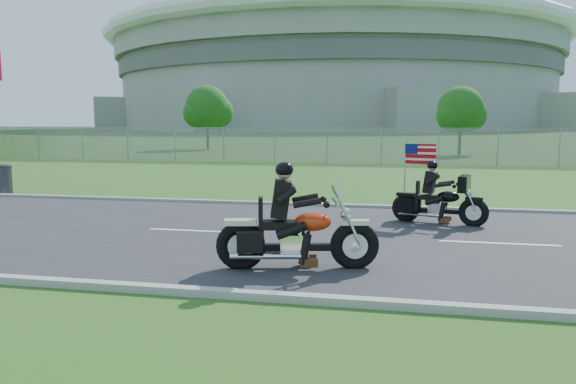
# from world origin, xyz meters

# --- Properties ---
(ground) EXTENTS (420.00, 420.00, 0.00)m
(ground) POSITION_xyz_m (0.00, 0.00, 0.00)
(ground) COLOR #285B1C
(ground) RESTS_ON ground
(road) EXTENTS (120.00, 8.00, 0.04)m
(road) POSITION_xyz_m (0.00, 0.00, 0.02)
(road) COLOR #28282B
(road) RESTS_ON ground
(curb_north) EXTENTS (120.00, 0.18, 0.12)m
(curb_north) POSITION_xyz_m (0.00, 4.05, 0.05)
(curb_north) COLOR #9E9B93
(curb_north) RESTS_ON ground
(curb_south) EXTENTS (120.00, 0.18, 0.12)m
(curb_south) POSITION_xyz_m (0.00, -4.05, 0.05)
(curb_south) COLOR #9E9B93
(curb_south) RESTS_ON ground
(fence) EXTENTS (60.00, 0.03, 2.00)m
(fence) POSITION_xyz_m (-5.00, 20.00, 1.00)
(fence) COLOR gray
(fence) RESTS_ON ground
(stadium) EXTENTS (140.40, 140.40, 29.20)m
(stadium) POSITION_xyz_m (-20.00, 170.00, 15.58)
(stadium) COLOR #A3A099
(stadium) RESTS_ON ground
(tree_fence_near) EXTENTS (3.52, 3.28, 4.75)m
(tree_fence_near) POSITION_xyz_m (6.04, 30.04, 2.97)
(tree_fence_near) COLOR #382316
(tree_fence_near) RESTS_ON ground
(tree_fence_mid) EXTENTS (3.96, 3.69, 5.30)m
(tree_fence_mid) POSITION_xyz_m (-13.95, 34.04, 3.30)
(tree_fence_mid) COLOR #382316
(tree_fence_mid) RESTS_ON ground
(motorcycle_lead) EXTENTS (2.54, 1.00, 1.73)m
(motorcycle_lead) POSITION_xyz_m (0.56, -2.52, 0.55)
(motorcycle_lead) COLOR black
(motorcycle_lead) RESTS_ON ground
(motorcycle_follow) EXTENTS (2.14, 0.93, 1.81)m
(motorcycle_follow) POSITION_xyz_m (2.99, 1.96, 0.50)
(motorcycle_follow) COLOR black
(motorcycle_follow) RESTS_ON ground
(trash_can) EXTENTS (0.68, 0.68, 0.93)m
(trash_can) POSITION_xyz_m (-10.22, 4.49, 0.47)
(trash_can) COLOR #3A3A40
(trash_can) RESTS_ON ground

